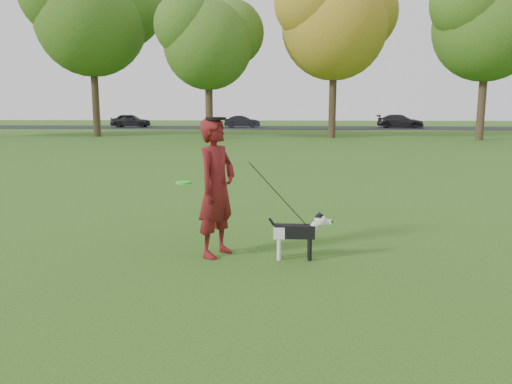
# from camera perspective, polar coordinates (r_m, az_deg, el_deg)

# --- Properties ---
(ground) EXTENTS (120.00, 120.00, 0.00)m
(ground) POSITION_cam_1_polar(r_m,az_deg,el_deg) (7.29, -2.85, -7.98)
(ground) COLOR #285116
(ground) RESTS_ON ground
(road) EXTENTS (120.00, 7.00, 0.02)m
(road) POSITION_cam_1_polar(r_m,az_deg,el_deg) (46.96, 2.13, 7.36)
(road) COLOR black
(road) RESTS_ON ground
(man) EXTENTS (0.79, 0.89, 2.06)m
(man) POSITION_cam_1_polar(r_m,az_deg,el_deg) (7.39, -4.53, 0.47)
(man) COLOR maroon
(man) RESTS_ON ground
(dog) EXTENTS (0.94, 0.19, 0.71)m
(dog) POSITION_cam_1_polar(r_m,az_deg,el_deg) (7.32, 4.98, -4.39)
(dog) COLOR black
(dog) RESTS_ON ground
(car_left) EXTENTS (3.72, 1.54, 1.26)m
(car_left) POSITION_cam_1_polar(r_m,az_deg,el_deg) (49.06, -14.12, 7.93)
(car_left) COLOR black
(car_left) RESTS_ON road
(car_mid) EXTENTS (3.38, 1.29, 1.10)m
(car_mid) POSITION_cam_1_polar(r_m,az_deg,el_deg) (47.07, -1.57, 8.05)
(car_mid) COLOR black
(car_mid) RESTS_ON road
(car_right) EXTENTS (4.50, 2.77, 1.22)m
(car_right) POSITION_cam_1_polar(r_m,az_deg,el_deg) (48.16, 16.16, 7.78)
(car_right) COLOR black
(car_right) RESTS_ON road
(man_held_items) EXTENTS (1.96, 0.32, 1.59)m
(man_held_items) POSITION_cam_1_polar(r_m,az_deg,el_deg) (7.23, 1.99, 0.19)
(man_held_items) COLOR #1DEA2E
(man_held_items) RESTS_ON ground
(tree_row) EXTENTS (51.74, 8.86, 12.01)m
(tree_row) POSITION_cam_1_polar(r_m,az_deg,el_deg) (33.43, -0.77, 18.97)
(tree_row) COLOR #38281C
(tree_row) RESTS_ON ground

